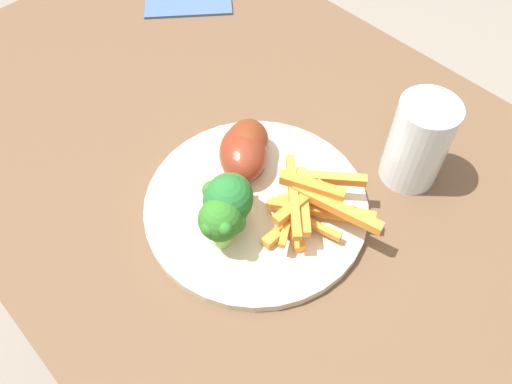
# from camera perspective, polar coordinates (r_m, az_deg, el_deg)

# --- Properties ---
(dining_table) EXTENTS (1.24, 0.64, 0.75)m
(dining_table) POSITION_cam_1_polar(r_m,az_deg,el_deg) (0.70, 5.80, -7.36)
(dining_table) COLOR brown
(dining_table) RESTS_ON ground_plane
(dinner_plate) EXTENTS (0.26, 0.26, 0.01)m
(dinner_plate) POSITION_cam_1_polar(r_m,az_deg,el_deg) (0.59, 0.00, -1.49)
(dinner_plate) COLOR beige
(dinner_plate) RESTS_ON dining_table
(broccoli_floret_front) EXTENTS (0.05, 0.05, 0.07)m
(broccoli_floret_front) POSITION_cam_1_polar(r_m,az_deg,el_deg) (0.53, -3.07, -1.07)
(broccoli_floret_front) COLOR #8BBD4B
(broccoli_floret_front) RESTS_ON dinner_plate
(broccoli_floret_middle) EXTENTS (0.05, 0.05, 0.07)m
(broccoli_floret_middle) POSITION_cam_1_polar(r_m,az_deg,el_deg) (0.52, -3.92, -3.23)
(broccoli_floret_middle) COLOR #8CBF56
(broccoli_floret_middle) RESTS_ON dinner_plate
(broccoli_floret_back) EXTENTS (0.06, 0.05, 0.06)m
(broccoli_floret_back) POSITION_cam_1_polar(r_m,az_deg,el_deg) (0.54, -3.04, -0.62)
(broccoli_floret_back) COLOR #91B24A
(broccoli_floret_back) RESTS_ON dinner_plate
(carrot_fries_pile) EXTENTS (0.14, 0.13, 0.05)m
(carrot_fries_pile) POSITION_cam_1_polar(r_m,az_deg,el_deg) (0.56, 6.08, -1.33)
(carrot_fries_pile) COLOR orange
(carrot_fries_pile) RESTS_ON dinner_plate
(chicken_drumstick_near) EXTENTS (0.10, 0.12, 0.05)m
(chicken_drumstick_near) POSITION_cam_1_polar(r_m,az_deg,el_deg) (0.60, -1.12, 5.05)
(chicken_drumstick_near) COLOR #4C1A0D
(chicken_drumstick_near) RESTS_ON dinner_plate
(chicken_drumstick_far) EXTENTS (0.11, 0.11, 0.05)m
(chicken_drumstick_far) POSITION_cam_1_polar(r_m,az_deg,el_deg) (0.60, -1.43, 4.09)
(chicken_drumstick_far) COLOR #50190E
(chicken_drumstick_far) RESTS_ON dinner_plate
(water_glass) EXTENTS (0.07, 0.07, 0.11)m
(water_glass) POSITION_cam_1_polar(r_m,az_deg,el_deg) (0.61, 17.70, 5.32)
(water_glass) COLOR silver
(water_glass) RESTS_ON dining_table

